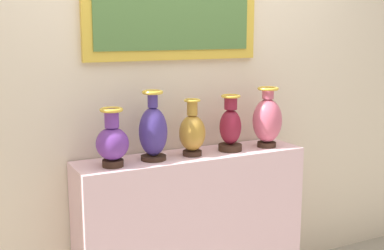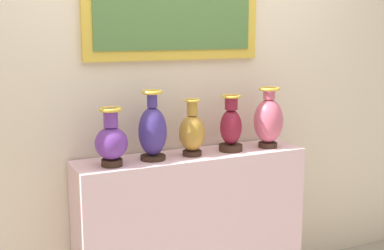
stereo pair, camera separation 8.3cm
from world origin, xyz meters
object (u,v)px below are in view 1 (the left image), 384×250
at_px(vase_ochre, 192,132).
at_px(vase_rose, 267,120).
at_px(vase_violet, 112,141).
at_px(vase_burgundy, 230,127).
at_px(vase_indigo, 153,131).

bearing_deg(vase_ochre, vase_rose, -1.51).
bearing_deg(vase_rose, vase_violet, -179.33).
xyz_separation_m(vase_violet, vase_rose, (1.03, 0.01, 0.04)).
distance_m(vase_ochre, vase_burgundy, 0.27).
xyz_separation_m(vase_ochre, vase_burgundy, (0.27, 0.00, 0.01)).
relative_size(vase_ochre, vase_burgundy, 0.97).
height_order(vase_ochre, vase_burgundy, vase_burgundy).
bearing_deg(vase_burgundy, vase_violet, -177.70).
xyz_separation_m(vase_indigo, vase_rose, (0.78, -0.02, 0.01)).
height_order(vase_violet, vase_rose, vase_rose).
height_order(vase_violet, vase_burgundy, vase_burgundy).
relative_size(vase_indigo, vase_ochre, 1.19).
bearing_deg(vase_violet, vase_rose, 0.67).
xyz_separation_m(vase_indigo, vase_burgundy, (0.51, -0.00, -0.02)).
xyz_separation_m(vase_indigo, vase_ochre, (0.25, -0.01, -0.03)).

